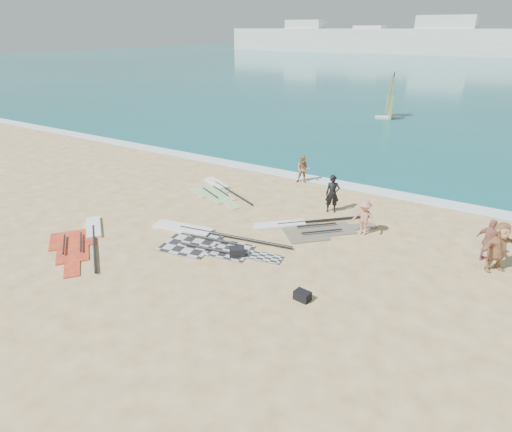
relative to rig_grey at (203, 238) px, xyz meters
The scene contains 16 objects.
ground 4.05m from the rig_grey, 40.02° to the right, with size 300.00×300.00×0.00m, color #E1C583.
sea 129.43m from the rig_grey, 88.63° to the left, with size 300.00×240.00×0.06m, color #0B4F53.
surf_line 10.18m from the rig_grey, 72.24° to the left, with size 300.00×1.20×0.04m, color white.
far_town 148.00m from the rig_grey, 94.89° to the left, with size 160.00×8.00×12.00m.
rig_grey is the anchor object (origin of this frame).
rig_green 6.02m from the rig_grey, 120.57° to the left, with size 4.68×3.40×0.20m.
rig_orange 4.69m from the rig_grey, 45.76° to the left, with size 4.97×4.43×0.20m.
rig_red 5.13m from the rig_grey, 147.42° to the right, with size 4.45×4.34×0.20m.
gear_bag_near 2.11m from the rig_grey, 12.32° to the right, with size 0.60×0.43×0.38m, color black.
gear_bag_far 5.85m from the rig_grey, 17.44° to the right, with size 0.53×0.37×0.32m, color black.
person_wetsuit 6.78m from the rig_grey, 58.79° to the left, with size 0.68×0.45×1.87m, color black.
beachgoer_left 8.93m from the rig_grey, 87.68° to the left, with size 0.79×0.62×1.63m, color #A1704D.
beachgoer_mid 7.00m from the rig_grey, 36.02° to the left, with size 1.04×0.59×1.60m, color tan.
beachgoer_back 11.36m from the rig_grey, 22.35° to the left, with size 1.03×0.43×1.76m, color #A16155.
beachgoer_right 11.50m from the rig_grey, 19.12° to the left, with size 1.81×0.58×1.95m, color #B27E54.
windsurfer_left 31.08m from the rig_grey, 91.80° to the left, with size 2.51×2.68×4.52m.
Camera 1 is at (7.46, -10.10, 8.33)m, focal length 30.00 mm.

